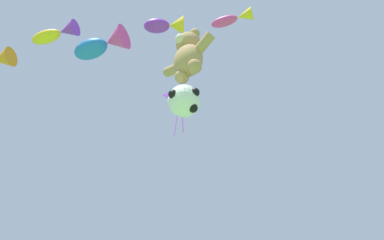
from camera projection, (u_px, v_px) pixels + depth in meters
teddy_bear_kite at (188, 55)px, 13.61m from camera, size 2.18×0.96×2.21m
soccer_ball_kite at (184, 101)px, 12.63m from camera, size 1.09×1.08×1.00m
fish_kite_magenta at (235, 18)px, 15.04m from camera, size 1.53×1.06×0.48m
fish_kite_violet at (167, 26)px, 15.89m from camera, size 1.52×1.50×0.72m
fish_kite_cobalt at (103, 45)px, 15.26m from camera, size 2.19×1.56×0.93m
fish_kite_goldfin at (57, 33)px, 16.00m from camera, size 1.93×1.36×0.65m
diamond_kite at (180, 99)px, 17.60m from camera, size 0.89×1.17×2.89m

